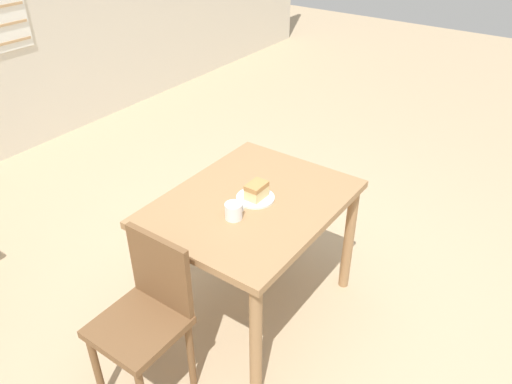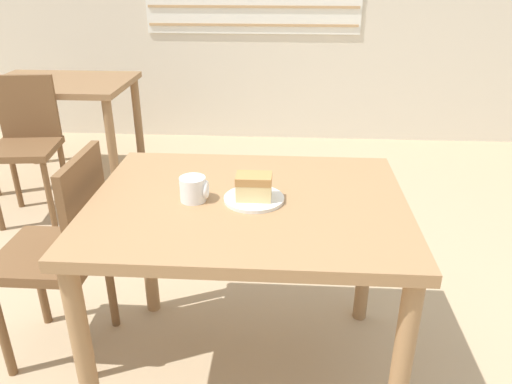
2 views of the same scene
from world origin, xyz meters
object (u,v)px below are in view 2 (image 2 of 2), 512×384
at_px(dining_table_near, 248,227).
at_px(chair_near_window, 63,249).
at_px(plate, 254,199).
at_px(dining_table_far, 61,98).
at_px(cake_slice, 255,187).
at_px(coffee_mug, 194,189).
at_px(chair_far_corner, 26,141).

distance_m(dining_table_near, chair_near_window, 0.74).
bearing_deg(plate, dining_table_far, 128.85).
bearing_deg(dining_table_near, dining_table_far, 128.55).
height_order(dining_table_near, plate, plate).
distance_m(dining_table_far, plate, 2.35).
bearing_deg(cake_slice, dining_table_near, 149.77).
xyz_separation_m(chair_near_window, coffee_mug, (0.54, -0.10, 0.31)).
distance_m(chair_far_corner, cake_slice, 1.99).
height_order(chair_near_window, cake_slice, chair_near_window).
bearing_deg(coffee_mug, chair_far_corner, 134.55).
xyz_separation_m(chair_far_corner, cake_slice, (1.48, -1.29, 0.33)).
height_order(dining_table_far, plate, plate).
bearing_deg(dining_table_near, chair_near_window, 173.54).
xyz_separation_m(chair_far_corner, plate, (1.47, -1.28, 0.28)).
bearing_deg(dining_table_near, chair_far_corner, 138.69).
distance_m(plate, cake_slice, 0.05).
distance_m(dining_table_near, dining_table_far, 2.32).
bearing_deg(cake_slice, chair_near_window, 172.63).
bearing_deg(chair_far_corner, coffee_mug, -52.49).
bearing_deg(chair_far_corner, cake_slice, -48.18).
height_order(dining_table_far, coffee_mug, coffee_mug).
xyz_separation_m(dining_table_far, coffee_mug, (1.27, -1.84, 0.18)).
bearing_deg(chair_far_corner, plate, -48.09).
bearing_deg(dining_table_far, dining_table_near, -51.45).
bearing_deg(chair_near_window, chair_far_corner, -148.35).
distance_m(cake_slice, coffee_mug, 0.20).
bearing_deg(cake_slice, coffee_mug, -178.60).
height_order(plate, cake_slice, cake_slice).
height_order(chair_far_corner, plate, chair_far_corner).
xyz_separation_m(cake_slice, coffee_mug, (-0.20, -0.00, -0.01)).
distance_m(dining_table_far, chair_far_corner, 0.56).
xyz_separation_m(chair_near_window, chair_far_corner, (-0.74, 1.19, 0.00)).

